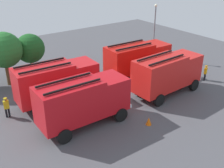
{
  "coord_description": "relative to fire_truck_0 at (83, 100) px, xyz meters",
  "views": [
    {
      "loc": [
        -13.26,
        -18.07,
        11.94
      ],
      "look_at": [
        0.0,
        0.0,
        1.4
      ],
      "focal_mm": 44.33,
      "sensor_mm": 36.0,
      "label": 1
    }
  ],
  "objects": [
    {
      "name": "fire_truck_1",
      "position": [
        8.96,
        -0.02,
        0.0
      ],
      "size": [
        7.29,
        2.98,
        3.88
      ],
      "rotation": [
        0.0,
        0.0,
        0.04
      ],
      "color": "red",
      "rests_on": "ground"
    },
    {
      "name": "traffic_cone_0",
      "position": [
        4.01,
        -2.97,
        -1.84
      ],
      "size": [
        0.44,
        0.44,
        0.63
      ],
      "primitive_type": "cone",
      "color": "#F2600C",
      "rests_on": "ground"
    },
    {
      "name": "firefighter_0",
      "position": [
        -4.37,
        4.59,
        -1.19
      ],
      "size": [
        0.46,
        0.31,
        1.72
      ],
      "rotation": [
        0.0,
        0.0,
        1.39
      ],
      "color": "black",
      "rests_on": "ground"
    },
    {
      "name": "traffic_cone_1",
      "position": [
        10.57,
        2.21,
        -1.79
      ],
      "size": [
        0.5,
        0.5,
        0.72
      ],
      "primitive_type": "cone",
      "color": "#F2600C",
      "rests_on": "ground"
    },
    {
      "name": "fire_truck_0",
      "position": [
        0.0,
        0.0,
        0.0
      ],
      "size": [
        7.24,
        2.85,
        3.88
      ],
      "rotation": [
        0.0,
        0.0,
        -0.02
      ],
      "color": "red",
      "rests_on": "ground"
    },
    {
      "name": "fire_truck_3",
      "position": [
        9.18,
        4.38,
        0.0
      ],
      "size": [
        7.29,
        3.0,
        3.88
      ],
      "rotation": [
        0.0,
        0.0,
        -0.04
      ],
      "color": "red",
      "rests_on": "ground"
    },
    {
      "name": "firefighter_4",
      "position": [
        14.89,
        5.02,
        -1.26
      ],
      "size": [
        0.48,
        0.45,
        1.6
      ],
      "rotation": [
        0.0,
        0.0,
        5.39
      ],
      "color": "black",
      "rests_on": "ground"
    },
    {
      "name": "ground_plane",
      "position": [
        4.35,
        2.26,
        -2.15
      ],
      "size": [
        48.66,
        48.66,
        0.0
      ],
      "primitive_type": "plane",
      "color": "#4C4C51"
    },
    {
      "name": "tree_1",
      "position": [
        -2.28,
        10.72,
        1.46
      ],
      "size": [
        3.47,
        3.47,
        5.37
      ],
      "color": "brown",
      "rests_on": "ground"
    },
    {
      "name": "lamppost",
      "position": [
        14.63,
        7.65,
        1.79
      ],
      "size": [
        0.36,
        0.36,
        6.75
      ],
      "color": "slate",
      "rests_on": "ground"
    },
    {
      "name": "fire_truck_2",
      "position": [
        -0.08,
        4.23,
        0.0
      ],
      "size": [
        7.31,
        3.04,
        3.88
      ],
      "rotation": [
        0.0,
        0.0,
        -0.05
      ],
      "color": "red",
      "rests_on": "ground"
    },
    {
      "name": "tree_2",
      "position": [
        0.41,
        11.17,
        0.99
      ],
      "size": [
        3.02,
        3.02,
        4.68
      ],
      "color": "brown",
      "rests_on": "ground"
    },
    {
      "name": "firefighter_2",
      "position": [
        14.48,
        -0.29,
        -1.27
      ],
      "size": [
        0.48,
        0.38,
        1.6
      ],
      "rotation": [
        0.0,
        0.0,
        1.97
      ],
      "color": "black",
      "rests_on": "ground"
    },
    {
      "name": "firefighter_1",
      "position": [
        2.24,
        7.28,
        -1.14
      ],
      "size": [
        0.48,
        0.45,
        1.79
      ],
      "rotation": [
        0.0,
        0.0,
        4.01
      ],
      "color": "black",
      "rests_on": "ground"
    },
    {
      "name": "firefighter_3",
      "position": [
        13.49,
        7.08,
        -1.26
      ],
      "size": [
        0.44,
        0.27,
        1.61
      ],
      "rotation": [
        0.0,
        0.0,
        1.49
      ],
      "color": "black",
      "rests_on": "ground"
    }
  ]
}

